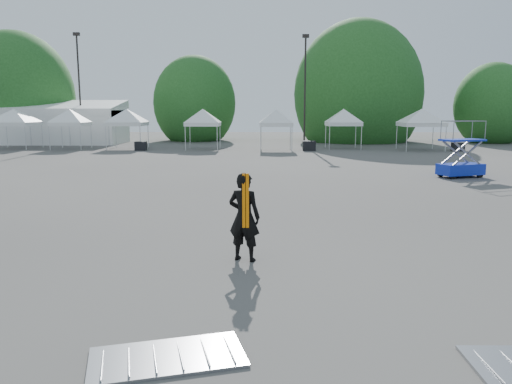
{
  "coord_description": "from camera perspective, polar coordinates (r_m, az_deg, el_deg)",
  "views": [
    {
      "loc": [
        -0.62,
        -13.46,
        3.28
      ],
      "look_at": [
        -0.82,
        -1.52,
        1.3
      ],
      "focal_mm": 35.0,
      "sensor_mm": 36.0,
      "label": 1
    }
  ],
  "objects": [
    {
      "name": "tent_g",
      "position": [
        42.78,
        18.4,
        8.65
      ],
      "size": [
        4.58,
        4.58,
        3.88
      ],
      "color": "silver",
      "rests_on": "ground"
    },
    {
      "name": "tent_c",
      "position": [
        43.62,
        -14.56,
        8.83
      ],
      "size": [
        4.27,
        4.27,
        3.88
      ],
      "color": "silver",
      "rests_on": "ground"
    },
    {
      "name": "tree_far_w",
      "position": [
        57.39,
        -25.7,
        9.76
      ],
      "size": [
        4.8,
        4.8,
        7.3
      ],
      "color": "#382314",
      "rests_on": "ground"
    },
    {
      "name": "crate_mid",
      "position": [
        40.39,
        6.09,
        5.27
      ],
      "size": [
        1.03,
        0.81,
        0.79
      ],
      "primitive_type": "cube",
      "rotation": [
        0.0,
        0.0,
        -0.02
      ],
      "color": "black",
      "rests_on": "ground"
    },
    {
      "name": "ground",
      "position": [
        13.87,
        3.5,
        -4.28
      ],
      "size": [
        120.0,
        120.0,
        0.0
      ],
      "primitive_type": "plane",
      "color": "#474442",
      "rests_on": "ground"
    },
    {
      "name": "tent_a",
      "position": [
        46.92,
        -25.94,
        8.21
      ],
      "size": [
        4.7,
        4.7,
        3.88
      ],
      "color": "silver",
      "rests_on": "ground"
    },
    {
      "name": "scissor_lift",
      "position": [
        26.27,
        22.46,
        4.57
      ],
      "size": [
        2.36,
        1.71,
        2.75
      ],
      "rotation": [
        0.0,
        0.0,
        0.34
      ],
      "color": "#0D1CB5",
      "rests_on": "ground"
    },
    {
      "name": "barrier_left",
      "position": [
        7.08,
        -10.09,
        -18.05
      ],
      "size": [
        2.23,
        1.52,
        0.06
      ],
      "rotation": [
        0.0,
        0.0,
        0.27
      ],
      "color": "#95989C",
      "rests_on": "ground"
    },
    {
      "name": "tree_mid_e",
      "position": [
        53.36,
        11.55,
        10.91
      ],
      "size": [
        5.12,
        5.12,
        7.79
      ],
      "color": "#382314",
      "rests_on": "ground"
    },
    {
      "name": "light_pole_west",
      "position": [
        50.61,
        -19.56,
        11.71
      ],
      "size": [
        0.6,
        0.25,
        10.3
      ],
      "color": "black",
      "rests_on": "ground"
    },
    {
      "name": "crate_east",
      "position": [
        42.85,
        22.07,
        4.8
      ],
      "size": [
        0.91,
        0.73,
        0.68
      ],
      "primitive_type": "cube",
      "rotation": [
        0.0,
        0.0,
        0.06
      ],
      "color": "black",
      "rests_on": "ground"
    },
    {
      "name": "tent_b",
      "position": [
        44.64,
        -20.55,
        8.54
      ],
      "size": [
        3.87,
        3.87,
        3.88
      ],
      "color": "silver",
      "rests_on": "ground"
    },
    {
      "name": "tent_d",
      "position": [
        41.7,
        -6.11,
        9.06
      ],
      "size": [
        3.92,
        3.92,
        3.88
      ],
      "color": "silver",
      "rests_on": "ground"
    },
    {
      "name": "crate_west",
      "position": [
        41.5,
        -13.03,
        5.14
      ],
      "size": [
        0.98,
        0.8,
        0.72
      ],
      "primitive_type": "cube",
      "rotation": [
        0.0,
        0.0,
        0.09
      ],
      "color": "black",
      "rests_on": "ground"
    },
    {
      "name": "tree_mid_w",
      "position": [
        53.97,
        -7.02,
        10.04
      ],
      "size": [
        4.16,
        4.16,
        6.33
      ],
      "color": "#382314",
      "rests_on": "ground"
    },
    {
      "name": "tent_e",
      "position": [
        40.54,
        2.32,
        9.09
      ],
      "size": [
        3.75,
        3.75,
        3.88
      ],
      "color": "silver",
      "rests_on": "ground"
    },
    {
      "name": "light_pole_east",
      "position": [
        45.66,
        5.62,
        12.18
      ],
      "size": [
        0.6,
        0.25,
        9.8
      ],
      "color": "black",
      "rests_on": "ground"
    },
    {
      "name": "man",
      "position": [
        10.84,
        -1.36,
        -2.84
      ],
      "size": [
        0.83,
        0.68,
        1.95
      ],
      "rotation": [
        0.0,
        0.0,
        2.8
      ],
      "color": "black",
      "rests_on": "ground"
    },
    {
      "name": "tent_f",
      "position": [
        42.84,
        9.99,
        8.98
      ],
      "size": [
        3.96,
        3.96,
        3.88
      ],
      "color": "silver",
      "rests_on": "ground"
    },
    {
      "name": "marquee",
      "position": [
        52.98,
        -23.05,
        7.26
      ],
      "size": [
        15.0,
        6.25,
        4.23
      ],
      "color": "white",
      "rests_on": "ground"
    },
    {
      "name": "tree_far_e",
      "position": [
        55.3,
        25.42,
        8.88
      ],
      "size": [
        3.84,
        3.84,
        5.84
      ],
      "color": "#382314",
      "rests_on": "ground"
    }
  ]
}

